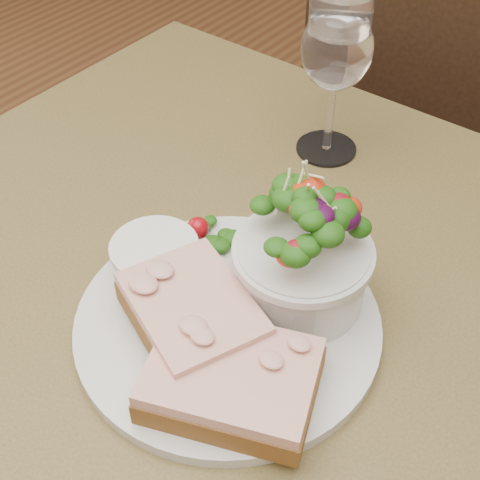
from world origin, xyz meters
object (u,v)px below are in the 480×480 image
Objects in this scene: sandwich_front at (232,380)px; sandwich_back at (193,313)px; dinner_plate at (228,323)px; wine_glass at (336,53)px; cafe_table at (214,363)px; salad_bowl at (303,250)px; chair_far at (426,234)px; ramekin at (155,258)px.

sandwich_front is 1.06× the size of sandwich_back.
wine_glass is at bearing 104.58° from dinner_plate.
salad_bowl is at bearing 30.86° from cafe_table.
sandwich_front is (0.05, -0.06, 0.02)m from dinner_plate.
chair_far reaches higher than dinner_plate.
ramekin is at bearing 134.92° from sandwich_front.
ramekin is 0.43× the size of wine_glass.
wine_glass reaches higher than chair_far.
cafe_table is 0.89× the size of chair_far.
sandwich_back is (0.02, -0.05, 0.14)m from cafe_table.
chair_far is at bearing 94.99° from dinner_plate.
salad_bowl is (-0.01, 0.12, 0.04)m from sandwich_front.
cafe_table is at bearing 15.45° from ramekin.
cafe_table is at bearing 86.30° from chair_far.
salad_bowl is 0.25m from wine_glass.
wine_glass reaches higher than cafe_table.
dinner_plate is 0.09m from salad_bowl.
cafe_table is at bearing -81.49° from wine_glass.
wine_glass reaches higher than dinner_plate.
chair_far is 7.09× the size of salad_bowl.
dinner_plate is at bearing -28.27° from cafe_table.
salad_bowl reaches higher than dinner_plate.
dinner_plate is (0.03, -0.02, 0.11)m from cafe_table.
dinner_plate is 0.04m from sandwich_back.
sandwich_front is at bearing -70.07° from wine_glass.
chair_far is at bearing 77.32° from sandwich_front.
sandwich_back is at bearing -79.27° from wine_glass.
cafe_table is 0.35m from wine_glass.
sandwich_front is 0.37m from wine_glass.
dinner_plate is 0.31m from wine_glass.
salad_bowl is at bearing 92.38° from chair_far.
dinner_plate is 1.53× the size of wine_glass.
ramekin is (-0.05, -0.01, 0.13)m from cafe_table.
salad_bowl is at bearing -63.80° from wine_glass.
chair_far is 3.37× the size of dinner_plate.
sandwich_front is 0.15m from ramekin.
salad_bowl is at bearing 24.59° from ramekin.
cafe_table is at bearing 116.66° from sandwich_front.
sandwich_back is 0.84× the size of wine_glass.
sandwich_back is 0.08m from ramekin.
ramekin is at bearing -92.95° from wine_glass.
ramekin reaches higher than sandwich_front.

